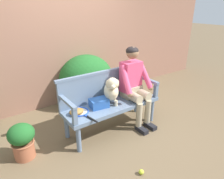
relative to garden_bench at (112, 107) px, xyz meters
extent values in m
plane|color=brown|center=(0.00, 0.00, -0.41)|extent=(40.00, 40.00, 0.00)
cube|color=#936651|center=(0.00, 1.58, 0.89)|extent=(8.00, 0.30, 2.59)
ellipsoid|color=#1E5B23|center=(0.17, 1.17, 0.10)|extent=(1.15, 1.06, 1.03)
ellipsoid|color=#1E5B23|center=(0.39, 1.25, 0.00)|extent=(0.73, 0.70, 0.81)
cube|color=slate|center=(0.00, 0.00, 0.03)|extent=(1.61, 0.54, 0.06)
cylinder|color=slate|center=(-0.73, -0.21, -0.20)|extent=(0.07, 0.07, 0.41)
cylinder|color=slate|center=(0.73, -0.21, -0.20)|extent=(0.07, 0.07, 0.41)
cylinder|color=slate|center=(-0.73, 0.21, -0.20)|extent=(0.07, 0.07, 0.41)
cylinder|color=slate|center=(0.73, 0.21, -0.20)|extent=(0.07, 0.07, 0.41)
cube|color=slate|center=(0.00, 0.24, 0.29)|extent=(1.61, 0.05, 0.46)
cube|color=slate|center=(0.00, 0.24, 0.54)|extent=(1.65, 0.06, 0.04)
cube|color=slate|center=(-0.77, -0.23, 0.18)|extent=(0.06, 0.06, 0.24)
cube|color=slate|center=(-0.77, 0.00, 0.32)|extent=(0.06, 0.54, 0.04)
cube|color=slate|center=(0.77, -0.23, 0.18)|extent=(0.06, 0.06, 0.24)
cube|color=slate|center=(0.77, 0.00, 0.32)|extent=(0.06, 0.54, 0.04)
cube|color=black|center=(0.34, -0.37, -0.38)|extent=(0.10, 0.24, 0.07)
cylinder|color=tan|center=(0.34, -0.29, -0.13)|extent=(0.10, 0.10, 0.42)
cylinder|color=tan|center=(0.34, -0.12, 0.14)|extent=(0.15, 0.34, 0.15)
cube|color=black|center=(0.54, -0.37, -0.38)|extent=(0.10, 0.24, 0.07)
cylinder|color=tan|center=(0.54, -0.29, -0.13)|extent=(0.10, 0.10, 0.42)
cylinder|color=tan|center=(0.54, -0.12, 0.14)|extent=(0.15, 0.34, 0.15)
cube|color=tan|center=(0.44, 0.05, 0.16)|extent=(0.32, 0.24, 0.20)
cube|color=#E04770|center=(0.44, 0.07, 0.42)|extent=(0.34, 0.22, 0.52)
cylinder|color=#E04770|center=(0.23, -0.06, 0.44)|extent=(0.14, 0.35, 0.45)
sphere|color=#936B4C|center=(0.21, -0.19, 0.24)|extent=(0.09, 0.09, 0.09)
cylinder|color=#E04770|center=(0.65, -0.06, 0.44)|extent=(0.14, 0.35, 0.45)
sphere|color=#936B4C|center=(0.67, -0.19, 0.24)|extent=(0.09, 0.09, 0.09)
sphere|color=#936B4C|center=(0.44, 0.05, 0.83)|extent=(0.20, 0.20, 0.20)
ellipsoid|color=black|center=(0.44, 0.06, 0.86)|extent=(0.21, 0.21, 0.14)
cylinder|color=beige|center=(-0.10, -0.04, 0.11)|extent=(0.05, 0.05, 0.09)
cylinder|color=beige|center=(0.01, -0.10, 0.11)|extent=(0.05, 0.05, 0.09)
cylinder|color=beige|center=(0.00, 0.15, 0.11)|extent=(0.05, 0.05, 0.09)
cylinder|color=beige|center=(0.11, 0.08, 0.11)|extent=(0.05, 0.05, 0.09)
ellipsoid|color=beige|center=(0.00, 0.02, 0.27)|extent=(0.37, 0.42, 0.28)
sphere|color=beige|center=(-0.06, -0.08, 0.30)|extent=(0.16, 0.16, 0.16)
sphere|color=beige|center=(-0.07, -0.11, 0.47)|extent=(0.18, 0.18, 0.18)
ellipsoid|color=beige|center=(-0.11, -0.18, 0.45)|extent=(0.11, 0.13, 0.07)
ellipsoid|color=beige|center=(-0.13, -0.07, 0.46)|extent=(0.07, 0.06, 0.13)
ellipsoid|color=beige|center=(0.00, -0.14, 0.46)|extent=(0.07, 0.06, 0.13)
sphere|color=beige|center=(0.08, 0.17, 0.33)|extent=(0.08, 0.08, 0.08)
torus|color=blue|center=(-0.57, 0.05, 0.07)|extent=(0.33, 0.33, 0.02)
cylinder|color=silver|center=(-0.57, 0.05, 0.06)|extent=(0.25, 0.25, 0.00)
cube|color=blue|center=(-0.54, -0.11, 0.08)|extent=(0.05, 0.07, 0.02)
cylinder|color=black|center=(-0.52, -0.25, 0.08)|extent=(0.06, 0.22, 0.03)
ellipsoid|color=#9E6B2D|center=(-0.63, 0.02, 0.11)|extent=(0.22, 0.17, 0.09)
cube|color=#2856A3|center=(-0.24, 0.02, 0.13)|extent=(0.30, 0.23, 0.14)
sphere|color=#CCDB33|center=(-0.29, -1.05, -0.38)|extent=(0.07, 0.07, 0.07)
cylinder|color=#A85B3D|center=(-1.40, 0.12, -0.29)|extent=(0.28, 0.28, 0.24)
torus|color=#A85B3D|center=(-1.40, 0.12, -0.17)|extent=(0.30, 0.30, 0.02)
ellipsoid|color=#1E5B23|center=(-1.40, 0.12, -0.03)|extent=(0.35, 0.35, 0.28)
camera|label=1|loc=(-1.71, -2.41, 1.56)|focal=32.41mm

